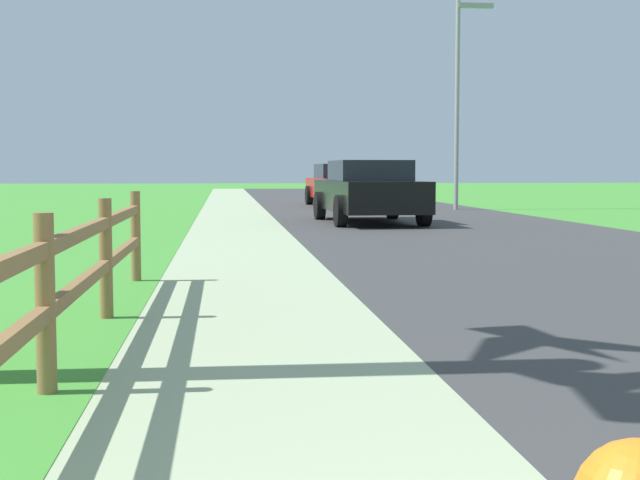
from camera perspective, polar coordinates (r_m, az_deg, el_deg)
The scene contains 8 objects.
ground_plane at distance 25.28m, azimuth -3.18°, elevation 1.63°, with size 120.00×120.00×0.00m, color #429333.
road_asphalt at distance 27.66m, azimuth 3.88°, elevation 1.87°, with size 7.00×66.00×0.01m, color #3B3B3B.
curb_concrete at distance 27.30m, azimuth -9.69°, elevation 1.79°, with size 6.00×66.00×0.01m, color #A2B38A.
grass_verge at distance 27.44m, azimuth -12.82°, elevation 1.76°, with size 5.00×66.00×0.00m, color #429333.
rail_fence at distance 5.17m, azimuth -17.00°, elevation -2.96°, with size 0.11×10.30×1.01m.
parked_suv_black at distance 21.20m, azimuth 3.10°, elevation 3.10°, with size 2.25×4.98×1.46m.
parked_car_red at distance 31.01m, azimuth 1.39°, elevation 3.50°, with size 2.23×5.07×1.45m.
street_lamp at distance 28.78m, azimuth 8.88°, elevation 9.58°, with size 1.17×0.20×6.48m.
Camera 1 is at (-1.27, -0.22, 1.24)m, focal length 50.61 mm.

